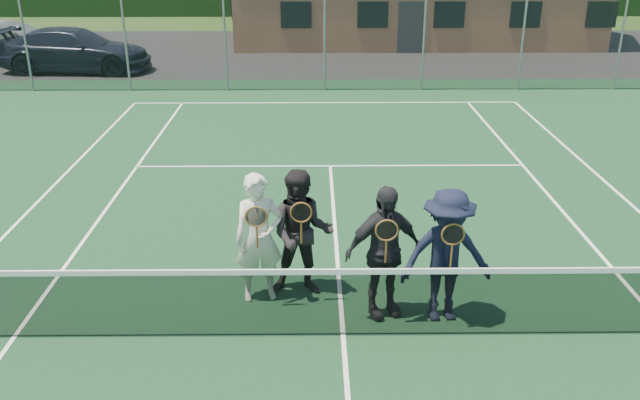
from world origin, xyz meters
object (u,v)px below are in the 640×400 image
object	(u,v)px
car_b	(10,43)
player_d	(446,256)
player_b	(302,234)
player_c	(383,252)
tennis_net	(344,300)
player_a	(259,238)
car_c	(75,50)

from	to	relation	value
car_b	player_d	bearing A→B (deg)	-139.91
player_b	player_c	distance (m)	1.19
player_c	player_d	size ratio (longest dim) A/B	1.00
car_b	tennis_net	bearing A→B (deg)	-143.37
player_a	player_d	xyz separation A→B (m)	(2.41, -0.55, -0.00)
car_b	player_a	size ratio (longest dim) A/B	2.43
tennis_net	player_d	bearing A→B (deg)	17.55
car_b	player_c	size ratio (longest dim) A/B	2.43
tennis_net	player_a	bearing A→B (deg)	138.59
car_c	player_a	size ratio (longest dim) A/B	2.85
player_b	player_c	xyz separation A→B (m)	(1.05, -0.56, 0.00)
tennis_net	player_b	bearing A→B (deg)	115.53
car_c	tennis_net	distance (m)	18.63
car_b	player_b	xyz separation A→B (m)	(11.06, -17.19, 0.20)
player_b	player_d	bearing A→B (deg)	-20.45
tennis_net	player_b	xyz separation A→B (m)	(-0.53, 1.10, 0.38)
tennis_net	player_a	size ratio (longest dim) A/B	6.49
player_d	player_a	bearing A→B (deg)	167.11
tennis_net	player_a	xyz separation A→B (m)	(-1.10, 0.97, 0.38)
player_b	player_d	distance (m)	1.96
player_c	car_c	bearing A→B (deg)	119.67
player_a	player_b	bearing A→B (deg)	13.27
car_b	player_d	xyz separation A→B (m)	(12.90, -17.88, 0.20)
car_c	player_a	world-z (taller)	player_a
car_c	player_c	world-z (taller)	player_c
tennis_net	player_a	distance (m)	1.51
tennis_net	car_c	bearing A→B (deg)	117.44
player_a	player_b	world-z (taller)	same
car_b	car_c	distance (m)	3.48
player_d	tennis_net	bearing A→B (deg)	-162.45
tennis_net	player_b	distance (m)	1.28
player_a	player_b	distance (m)	0.59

